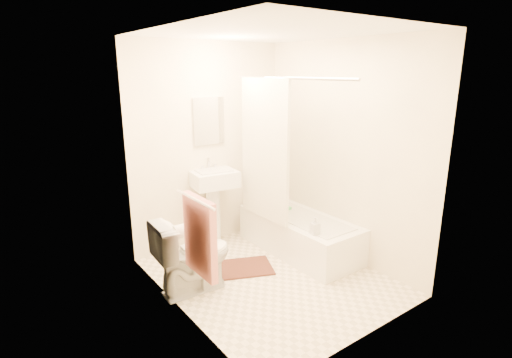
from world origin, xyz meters
TOP-DOWN VIEW (x-y plane):
  - floor at (0.00, 0.00)m, footprint 2.40×2.40m
  - ceiling at (0.00, 0.00)m, footprint 2.40×2.40m
  - wall_back at (0.00, 1.20)m, footprint 2.00×0.02m
  - wall_left at (-1.00, 0.00)m, footprint 0.02×2.40m
  - wall_right at (1.00, 0.00)m, footprint 0.02×2.40m
  - mirror at (0.00, 1.18)m, footprint 0.40×0.03m
  - curtain_rod at (0.30, 0.10)m, footprint 0.03×1.70m
  - shower_curtain at (0.30, 0.50)m, footprint 0.04×0.80m
  - towel_bar at (-0.96, -0.25)m, footprint 0.02×0.60m
  - towel at (-0.93, -0.25)m, footprint 0.06×0.45m
  - toilet_paper at (-0.93, 0.12)m, footprint 0.11×0.12m
  - toilet at (-0.75, 0.25)m, footprint 0.77×0.46m
  - sink at (-0.04, 1.06)m, footprint 0.57×0.48m
  - bathtub at (0.67, 0.30)m, footprint 0.66×1.51m
  - bath_mat at (-0.11, 0.31)m, footprint 0.71×0.63m
  - soap_bottle at (0.45, -0.17)m, footprint 0.10×0.10m
  - scrub_brush at (0.69, 0.62)m, footprint 0.11×0.21m

SIDE VIEW (x-z plane):
  - floor at x=0.00m, z-range 0.00..0.00m
  - bath_mat at x=-0.11m, z-range 0.00..0.02m
  - bathtub at x=0.67m, z-range 0.00..0.42m
  - toilet at x=-0.75m, z-range 0.00..0.73m
  - scrub_brush at x=0.69m, z-range 0.42..0.46m
  - sink at x=-0.04m, z-range 0.00..1.01m
  - soap_bottle at x=0.45m, z-range 0.42..0.61m
  - toilet_paper at x=-0.93m, z-range 0.64..0.76m
  - towel at x=-0.93m, z-range 0.45..1.11m
  - towel_bar at x=-0.96m, z-range 1.09..1.11m
  - wall_back at x=0.00m, z-range 0.00..2.40m
  - wall_left at x=-1.00m, z-range 0.00..2.40m
  - wall_right at x=1.00m, z-range 0.00..2.40m
  - shower_curtain at x=0.30m, z-range 0.44..2.00m
  - mirror at x=0.00m, z-range 1.23..1.77m
  - curtain_rod at x=0.30m, z-range 1.98..2.02m
  - ceiling at x=0.00m, z-range 2.40..2.40m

